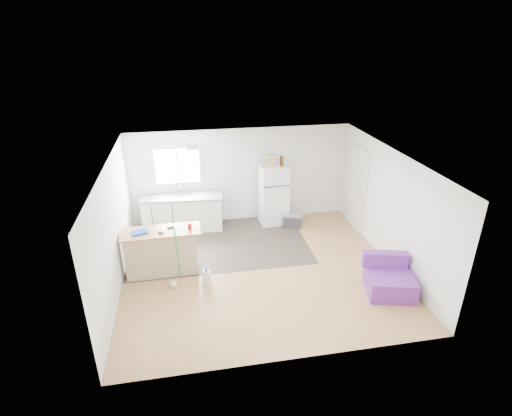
{
  "coord_description": "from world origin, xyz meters",
  "views": [
    {
      "loc": [
        -1.34,
        -6.9,
        4.61
      ],
      "look_at": [
        0.06,
        0.7,
        1.1
      ],
      "focal_mm": 28.0,
      "sensor_mm": 36.0,
      "label": 1
    }
  ],
  "objects_px": {
    "cooler": "(293,220)",
    "purple_seat": "(389,280)",
    "red_cup": "(190,226)",
    "kitchen_cabinets": "(183,212)",
    "refrigerator": "(273,194)",
    "mop": "(174,276)",
    "blue_tray": "(139,232)",
    "cardboard_box": "(271,160)",
    "bottle_left": "(282,162)",
    "peninsula": "(162,251)",
    "cleaner_jug": "(207,277)",
    "bottle_right": "(281,160)"
  },
  "relations": [
    {
      "from": "cleaner_jug",
      "to": "refrigerator",
      "type": "bearing_deg",
      "value": 75.68
    },
    {
      "from": "cleaner_jug",
      "to": "bottle_right",
      "type": "distance_m",
      "value": 3.53
    },
    {
      "from": "refrigerator",
      "to": "bottle_right",
      "type": "height_order",
      "value": "bottle_right"
    },
    {
      "from": "purple_seat",
      "to": "cleaner_jug",
      "type": "xyz_separation_m",
      "value": [
        -3.39,
        0.86,
        -0.1
      ]
    },
    {
      "from": "bottle_right",
      "to": "kitchen_cabinets",
      "type": "bearing_deg",
      "value": 179.14
    },
    {
      "from": "purple_seat",
      "to": "bottle_left",
      "type": "bearing_deg",
      "value": 126.23
    },
    {
      "from": "cooler",
      "to": "red_cup",
      "type": "xyz_separation_m",
      "value": [
        -2.57,
        -1.54,
        0.82
      ]
    },
    {
      "from": "peninsula",
      "to": "blue_tray",
      "type": "distance_m",
      "value": 0.61
    },
    {
      "from": "blue_tray",
      "to": "cooler",
      "type": "bearing_deg",
      "value": 23.54
    },
    {
      "from": "kitchen_cabinets",
      "to": "peninsula",
      "type": "height_order",
      "value": "kitchen_cabinets"
    },
    {
      "from": "cleaner_jug",
      "to": "bottle_right",
      "type": "relative_size",
      "value": 1.38
    },
    {
      "from": "kitchen_cabinets",
      "to": "refrigerator",
      "type": "height_order",
      "value": "refrigerator"
    },
    {
      "from": "kitchen_cabinets",
      "to": "cleaner_jug",
      "type": "relative_size",
      "value": 5.81
    },
    {
      "from": "peninsula",
      "to": "purple_seat",
      "type": "xyz_separation_m",
      "value": [
        4.23,
        -1.45,
        -0.22
      ]
    },
    {
      "from": "cooler",
      "to": "purple_seat",
      "type": "relative_size",
      "value": 0.54
    },
    {
      "from": "kitchen_cabinets",
      "to": "bottle_left",
      "type": "bearing_deg",
      "value": 1.59
    },
    {
      "from": "purple_seat",
      "to": "red_cup",
      "type": "xyz_separation_m",
      "value": [
        -3.64,
        1.44,
        0.75
      ]
    },
    {
      "from": "cleaner_jug",
      "to": "cardboard_box",
      "type": "height_order",
      "value": "cardboard_box"
    },
    {
      "from": "kitchen_cabinets",
      "to": "cardboard_box",
      "type": "relative_size",
      "value": 6.71
    },
    {
      "from": "blue_tray",
      "to": "cardboard_box",
      "type": "bearing_deg",
      "value": 31.49
    },
    {
      "from": "red_cup",
      "to": "bottle_right",
      "type": "height_order",
      "value": "bottle_right"
    },
    {
      "from": "red_cup",
      "to": "bottle_left",
      "type": "height_order",
      "value": "bottle_left"
    },
    {
      "from": "purple_seat",
      "to": "bottle_right",
      "type": "relative_size",
      "value": 4.06
    },
    {
      "from": "refrigerator",
      "to": "red_cup",
      "type": "height_order",
      "value": "refrigerator"
    },
    {
      "from": "purple_seat",
      "to": "mop",
      "type": "distance_m",
      "value": 4.1
    },
    {
      "from": "refrigerator",
      "to": "peninsula",
      "type": "bearing_deg",
      "value": -149.74
    },
    {
      "from": "refrigerator",
      "to": "blue_tray",
      "type": "relative_size",
      "value": 5.08
    },
    {
      "from": "refrigerator",
      "to": "bottle_left",
      "type": "distance_m",
      "value": 0.91
    },
    {
      "from": "bottle_left",
      "to": "bottle_right",
      "type": "bearing_deg",
      "value": 88.43
    },
    {
      "from": "kitchen_cabinets",
      "to": "peninsula",
      "type": "xyz_separation_m",
      "value": [
        -0.45,
        -1.9,
        0.03
      ]
    },
    {
      "from": "cleaner_jug",
      "to": "bottle_left",
      "type": "distance_m",
      "value": 3.46
    },
    {
      "from": "blue_tray",
      "to": "bottle_right",
      "type": "xyz_separation_m",
      "value": [
        3.28,
        1.88,
        0.68
      ]
    },
    {
      "from": "purple_seat",
      "to": "bottle_right",
      "type": "height_order",
      "value": "bottle_right"
    },
    {
      "from": "peninsula",
      "to": "blue_tray",
      "type": "xyz_separation_m",
      "value": [
        -0.38,
        -0.02,
        0.49
      ]
    },
    {
      "from": "mop",
      "to": "bottle_left",
      "type": "xyz_separation_m",
      "value": [
        2.66,
        2.31,
        1.42
      ]
    },
    {
      "from": "red_cup",
      "to": "bottle_right",
      "type": "bearing_deg",
      "value": 39.05
    },
    {
      "from": "mop",
      "to": "cardboard_box",
      "type": "relative_size",
      "value": 4.44
    },
    {
      "from": "kitchen_cabinets",
      "to": "red_cup",
      "type": "xyz_separation_m",
      "value": [
        0.14,
        -1.91,
        0.56
      ]
    },
    {
      "from": "peninsula",
      "to": "bottle_left",
      "type": "relative_size",
      "value": 6.23
    },
    {
      "from": "blue_tray",
      "to": "cardboard_box",
      "type": "distance_m",
      "value": 3.61
    },
    {
      "from": "red_cup",
      "to": "refrigerator",
      "type": "bearing_deg",
      "value": 41.47
    },
    {
      "from": "cooler",
      "to": "red_cup",
      "type": "distance_m",
      "value": 3.1
    },
    {
      "from": "peninsula",
      "to": "cardboard_box",
      "type": "bearing_deg",
      "value": 33.2
    },
    {
      "from": "mop",
      "to": "cooler",
      "type": "bearing_deg",
      "value": 40.74
    },
    {
      "from": "purple_seat",
      "to": "cardboard_box",
      "type": "xyz_separation_m",
      "value": [
        -1.59,
        3.28,
        1.42
      ]
    },
    {
      "from": "cleaner_jug",
      "to": "blue_tray",
      "type": "height_order",
      "value": "blue_tray"
    },
    {
      "from": "cooler",
      "to": "mop",
      "type": "height_order",
      "value": "mop"
    },
    {
      "from": "mop",
      "to": "cardboard_box",
      "type": "height_order",
      "value": "cardboard_box"
    },
    {
      "from": "peninsula",
      "to": "red_cup",
      "type": "relative_size",
      "value": 12.97
    },
    {
      "from": "cardboard_box",
      "to": "bottle_right",
      "type": "distance_m",
      "value": 0.26
    }
  ]
}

